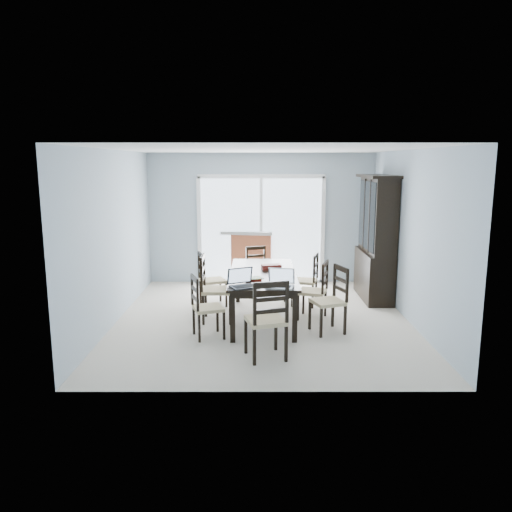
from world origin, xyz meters
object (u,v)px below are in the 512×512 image
(chair_left_far, at_px, (208,273))
(hot_tub, at_px, (231,249))
(chair_right_far, at_px, (310,274))
(china_hutch, at_px, (376,239))
(chair_end_near, at_px, (268,312))
(chair_right_near, at_px, (334,292))
(laptop_silver, at_px, (280,283))
(chair_end_far, at_px, (257,265))
(chair_left_mid, at_px, (211,281))
(laptop_dark, at_px, (244,283))
(game_box, at_px, (271,267))
(chair_right_mid, at_px, (318,284))
(cell_phone, at_px, (272,284))
(chair_left_near, at_px, (202,300))
(dining_table, at_px, (263,277))

(chair_left_far, bearing_deg, hot_tub, 154.46)
(chair_right_far, bearing_deg, chair_left_far, 106.83)
(china_hutch, distance_m, hot_tub, 3.45)
(chair_end_near, bearing_deg, chair_right_near, 32.28)
(chair_right_near, bearing_deg, laptop_silver, 96.98)
(chair_left_far, xyz_separation_m, chair_end_far, (0.84, 0.81, -0.03))
(chair_left_mid, xyz_separation_m, chair_end_far, (0.72, 1.63, -0.09))
(chair_end_near, bearing_deg, hot_tub, 82.06)
(china_hutch, bearing_deg, laptop_dark, -136.33)
(game_box, bearing_deg, chair_end_near, -92.99)
(chair_right_mid, height_order, laptop_silver, chair_right_mid)
(cell_phone, relative_size, game_box, 0.35)
(chair_right_far, xyz_separation_m, chair_end_near, (-0.77, -2.43, 0.08))
(chair_right_far, bearing_deg, laptop_dark, 163.97)
(chair_left_near, relative_size, chair_right_mid, 0.97)
(chair_left_far, bearing_deg, chair_left_near, -17.16)
(cell_phone, bearing_deg, laptop_silver, -25.39)
(chair_right_mid, relative_size, chair_right_far, 1.02)
(china_hutch, height_order, hot_tub, china_hutch)
(chair_right_near, bearing_deg, chair_left_far, 36.90)
(chair_left_near, distance_m, chair_right_far, 2.31)
(dining_table, distance_m, chair_end_near, 1.64)
(chair_left_far, xyz_separation_m, chair_right_near, (1.93, -1.32, 0.02))
(chair_right_mid, bearing_deg, game_box, 92.72)
(chair_end_far, height_order, laptop_dark, chair_end_far)
(hot_tub, bearing_deg, cell_phone, -79.36)
(chair_right_mid, distance_m, laptop_silver, 1.19)
(china_hutch, relative_size, game_box, 7.26)
(china_hutch, relative_size, chair_right_far, 2.13)
(dining_table, distance_m, laptop_dark, 0.98)
(chair_right_near, distance_m, game_box, 1.19)
(chair_right_near, height_order, game_box, chair_right_near)
(chair_end_near, bearing_deg, chair_end_far, 76.20)
(cell_phone, height_order, hot_tub, hot_tub)
(chair_left_far, xyz_separation_m, game_box, (1.06, -0.53, 0.23))
(chair_end_far, bearing_deg, chair_left_far, 28.47)
(china_hutch, height_order, game_box, china_hutch)
(chair_end_near, bearing_deg, chair_left_near, 121.44)
(chair_right_far, xyz_separation_m, game_box, (-0.67, -0.55, 0.24))
(chair_left_mid, height_order, game_box, chair_left_mid)
(china_hutch, bearing_deg, laptop_silver, -129.52)
(laptop_silver, distance_m, game_box, 1.18)
(game_box, relative_size, hot_tub, 0.14)
(chair_right_near, height_order, chair_right_far, chair_right_near)
(dining_table, xyz_separation_m, chair_left_mid, (-0.80, -0.06, -0.04))
(laptop_dark, bearing_deg, chair_left_near, 143.76)
(chair_right_mid, bearing_deg, chair_right_far, 22.31)
(cell_phone, xyz_separation_m, game_box, (0.03, 1.00, 0.03))
(chair_right_near, bearing_deg, chair_end_near, 119.41)
(chair_end_near, distance_m, laptop_dark, 0.79)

